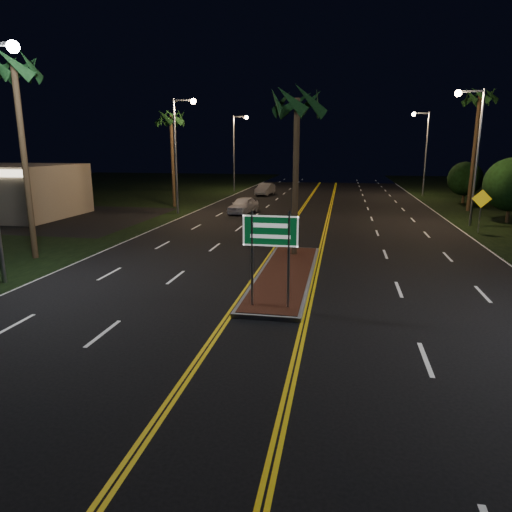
% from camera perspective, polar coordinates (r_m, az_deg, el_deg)
% --- Properties ---
extents(ground, '(120.00, 120.00, 0.00)m').
position_cam_1_polar(ground, '(12.78, -0.26, -11.11)').
color(ground, black).
rests_on(ground, ground).
extents(median_island, '(2.25, 10.25, 0.17)m').
position_cam_1_polar(median_island, '(19.26, 3.69, -2.32)').
color(median_island, gray).
rests_on(median_island, ground).
extents(highway_sign, '(1.80, 0.08, 3.20)m').
position_cam_1_polar(highway_sign, '(14.67, 1.80, 2.01)').
color(highway_sign, gray).
rests_on(highway_sign, ground).
extents(streetlight_left_mid, '(1.91, 0.44, 9.00)m').
position_cam_1_polar(streetlight_left_mid, '(37.66, -9.50, 13.81)').
color(streetlight_left_mid, gray).
rests_on(streetlight_left_mid, ground).
extents(streetlight_left_far, '(1.91, 0.44, 9.00)m').
position_cam_1_polar(streetlight_left_far, '(56.87, -2.42, 13.80)').
color(streetlight_left_far, gray).
rests_on(streetlight_left_far, ground).
extents(streetlight_right_mid, '(1.91, 0.44, 9.00)m').
position_cam_1_polar(streetlight_right_mid, '(34.45, 25.47, 12.77)').
color(streetlight_right_mid, gray).
rests_on(streetlight_right_mid, ground).
extents(streetlight_right_far, '(1.91, 0.44, 9.00)m').
position_cam_1_polar(streetlight_right_far, '(54.07, 20.16, 13.03)').
color(streetlight_right_far, gray).
rests_on(streetlight_right_far, ground).
extents(palm_median, '(2.40, 2.40, 8.30)m').
position_cam_1_polar(palm_median, '(22.11, 5.17, 18.50)').
color(palm_median, '#382819').
rests_on(palm_median, ground).
extents(palm_left_near, '(2.40, 2.40, 9.80)m').
position_cam_1_polar(palm_left_near, '(24.58, -28.01, 19.85)').
color(palm_left_near, '#382819').
rests_on(palm_left_near, ground).
extents(palm_left_far, '(2.40, 2.40, 8.80)m').
position_cam_1_polar(palm_left_far, '(42.24, -10.60, 16.55)').
color(palm_left_far, '#382819').
rests_on(palm_left_far, ground).
extents(palm_right_far, '(2.40, 2.40, 10.30)m').
position_cam_1_polar(palm_right_far, '(42.91, 26.18, 17.28)').
color(palm_right_far, '#382819').
rests_on(palm_right_far, ground).
extents(shrub_mid, '(3.78, 3.78, 4.62)m').
position_cam_1_polar(shrub_mid, '(37.41, 29.32, 7.80)').
color(shrub_mid, '#382819').
rests_on(shrub_mid, ground).
extents(shrub_far, '(3.24, 3.24, 3.96)m').
position_cam_1_polar(shrub_far, '(48.90, 24.68, 8.77)').
color(shrub_far, '#382819').
rests_on(shrub_far, ground).
extents(car_near, '(2.77, 4.94, 1.56)m').
position_cam_1_polar(car_near, '(37.67, -1.61, 6.54)').
color(car_near, silver).
rests_on(car_near, ground).
extents(car_far, '(2.49, 4.77, 1.52)m').
position_cam_1_polar(car_far, '(52.32, 1.14, 8.47)').
color(car_far, '#ABACB5').
rests_on(car_far, ground).
extents(warning_sign, '(1.15, 0.15, 2.75)m').
position_cam_1_polar(warning_sign, '(32.00, 26.32, 5.79)').
color(warning_sign, gray).
rests_on(warning_sign, ground).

